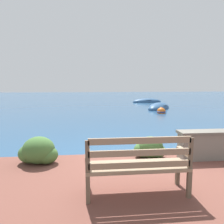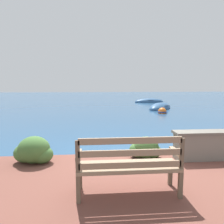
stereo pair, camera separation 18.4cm
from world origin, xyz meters
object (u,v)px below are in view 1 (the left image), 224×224
park_bench (138,164)px  rowboat_nearest (159,108)px  rowboat_mid (147,102)px  mooring_buoy (161,112)px

park_bench → rowboat_nearest: size_ratio=0.51×
rowboat_mid → mooring_buoy: (-1.13, -7.63, 0.04)m
park_bench → rowboat_mid: (4.91, 17.77, -0.65)m
park_bench → mooring_buoy: (3.78, 10.14, -0.61)m
mooring_buoy → rowboat_nearest: bearing=75.6°
rowboat_mid → mooring_buoy: bearing=73.8°
park_bench → rowboat_mid: park_bench is taller
rowboat_mid → rowboat_nearest: bearing=76.4°
rowboat_nearest → mooring_buoy: size_ratio=5.09×
rowboat_nearest → mooring_buoy: rowboat_nearest is taller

